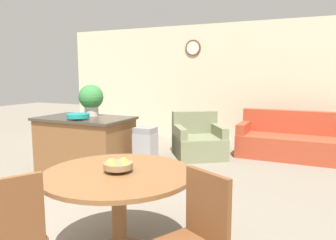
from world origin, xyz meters
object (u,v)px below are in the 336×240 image
Objects in this scene: dining_chair_near_right at (194,237)px; trash_bin at (146,153)px; dining_table at (119,192)px; teal_bowl at (78,116)px; kitchen_island at (85,145)px; couch at (295,142)px; dining_chair_near_left at (10,233)px; armchair at (198,142)px; fruit_bowl at (118,165)px; potted_plant at (91,98)px.

dining_chair_near_right reaches higher than trash_bin.
teal_bowl is at bearing 137.63° from dining_table.
couch is at bearing 38.99° from kitchen_island.
dining_chair_near_left is 0.74× the size of armchair.
dining_table is 1.35× the size of dining_chair_near_left.
fruit_bowl is at bearing 4.97° from dining_chair_near_right.
dining_chair_near_left is 0.91m from fruit_bowl.
dining_chair_near_right is at bearing -22.95° from dining_table.
dining_chair_near_left is 2.84m from trash_bin.
armchair is (-1.69, -0.65, -0.01)m from couch.
fruit_bowl is 3.67m from armchair.
kitchen_island is at bearing 134.94° from dining_table.
couch reaches higher than fruit_bowl.
couch is (0.33, 4.57, -0.22)m from dining_chair_near_right.
trash_bin is at bearing -2.73° from potted_plant.
potted_plant is (-1.52, 2.84, 0.66)m from dining_chair_near_left.
teal_bowl is 0.67× the size of potted_plant.
fruit_bowl is 2.21m from trash_bin.
dining_chair_near_left is at bearing -60.37° from kitchen_island.
kitchen_island reaches higher than trash_bin.
dining_table is 5.17× the size of fruit_bowl.
potted_plant reaches higher than armchair.
armchair is (1.29, 1.54, -0.89)m from potted_plant.
teal_bowl is at bearing -72.62° from kitchen_island.
potted_plant is at bearing -14.08° from dining_chair_near_right.
dining_chair_near_right is 3.62m from potted_plant.
couch reaches higher than dining_table.
fruit_bowl is 2.39m from teal_bowl.
dining_chair_near_left is 1.22m from dining_chair_near_right.
dining_chair_near_left is 3.83× the size of fruit_bowl.
kitchen_island reaches higher than dining_table.
dining_chair_near_left is 1.00× the size of dining_chair_near_right.
kitchen_island is 2.87× the size of potted_plant.
kitchen_island is 0.75m from potted_plant.
potted_plant is 2.20m from armchair.
armchair is (0.27, 1.59, -0.10)m from trash_bin.
trash_bin is at bearing 112.76° from fruit_bowl.
dining_table is 2.60m from kitchen_island.
fruit_bowl reaches higher than dining_table.
couch is at bearing 48.68° from trash_bin.
fruit_bowl is (0.34, 0.79, 0.30)m from dining_chair_near_left.
teal_bowl is 0.27× the size of armchair.
potted_plant is at bearing -143.30° from couch.
armchair is (-0.56, 3.59, -0.53)m from fruit_bowl.
kitchen_island is 3.81m from couch.
kitchen_island is at bearing -170.86° from trash_bin.
fruit_bowl is (-0.80, 0.34, 0.30)m from dining_chair_near_right.
fruit_bowl is 0.48× the size of potted_plant.
dining_table is 4.39m from couch.
potted_plant reaches higher than teal_bowl.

